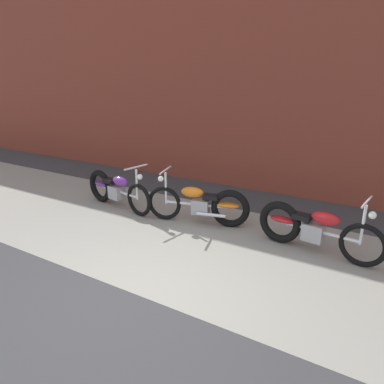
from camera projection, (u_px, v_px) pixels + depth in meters
The scene contains 6 objects.
ground_plane at pixel (142, 297), 4.47m from camera, with size 80.00×80.00×0.00m, color #38383A.
sidewalk_slab at pixel (206, 243), 5.90m from camera, with size 36.00×3.50×0.01m, color gray.
brick_building_wall at pixel (282, 53), 7.72m from camera, with size 36.00×0.50×6.37m, color brown.
motorcycle_purple at pixel (114, 189), 7.47m from camera, with size 1.99×0.68×1.03m.
motorcycle_orange at pixel (204, 204), 6.57m from camera, with size 1.97×0.76×1.03m.
motorcycle_red at pixel (309, 228), 5.55m from camera, with size 2.00×0.62×1.03m.
Camera 1 is at (2.50, -2.96, 2.69)m, focal length 32.60 mm.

